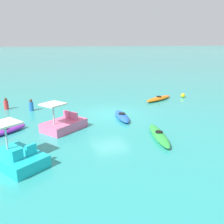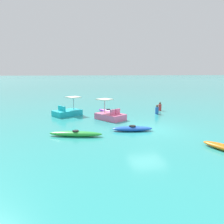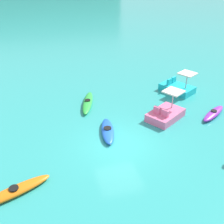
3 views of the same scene
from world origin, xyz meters
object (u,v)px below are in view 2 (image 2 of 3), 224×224
at_px(pedal_boat_cyan, 67,112).
at_px(kayak_purple, 108,111).
at_px(kayak_blue, 132,129).
at_px(pedal_boat_pink, 110,116).
at_px(person_by_kayaks, 157,110).
at_px(kayak_green, 76,134).
at_px(person_near_shore, 160,107).

bearing_deg(pedal_boat_cyan, kayak_purple, -81.20).
height_order(kayak_blue, pedal_boat_pink, pedal_boat_pink).
bearing_deg(kayak_blue, person_by_kayaks, -37.45).
relative_size(pedal_boat_pink, person_by_kayaks, 3.22).
bearing_deg(person_by_kayaks, kayak_green, 126.47).
xyz_separation_m(kayak_green, person_near_shore, (7.60, -9.04, 0.22)).
xyz_separation_m(kayak_green, pedal_boat_cyan, (6.93, 0.37, 0.17)).
distance_m(pedal_boat_pink, pedal_boat_cyan, 4.30).
distance_m(kayak_green, person_near_shore, 11.81).
distance_m(kayak_green, person_by_kayaks, 9.90).
distance_m(kayak_purple, pedal_boat_cyan, 3.99).
bearing_deg(person_near_shore, person_by_kayaks, 147.71).
relative_size(pedal_boat_cyan, person_by_kayaks, 3.22).
xyz_separation_m(kayak_purple, person_near_shore, (0.06, -5.47, 0.22)).
relative_size(kayak_purple, pedal_boat_pink, 0.89).
bearing_deg(pedal_boat_pink, kayak_green, 144.75).
relative_size(kayak_blue, person_near_shore, 3.16).
bearing_deg(kayak_purple, kayak_blue, -178.10).
xyz_separation_m(kayak_green, person_by_kayaks, (5.88, -7.96, 0.22)).
relative_size(kayak_green, pedal_boat_pink, 1.18).
relative_size(pedal_boat_pink, person_near_shore, 3.22).
xyz_separation_m(pedal_boat_pink, person_by_kayaks, (1.48, -4.85, 0.05)).
distance_m(kayak_blue, person_by_kayaks, 6.83).
xyz_separation_m(kayak_blue, person_by_kayaks, (5.42, -4.15, 0.22)).
distance_m(pedal_boat_pink, person_near_shore, 6.74).
distance_m(kayak_green, pedal_boat_pink, 5.39).
height_order(pedal_boat_pink, person_by_kayaks, pedal_boat_pink).
distance_m(pedal_boat_cyan, person_by_kayaks, 8.39).
bearing_deg(kayak_purple, pedal_boat_pink, 171.66).
height_order(kayak_purple, person_near_shore, person_near_shore).
height_order(kayak_blue, person_near_shore, person_near_shore).
bearing_deg(kayak_green, kayak_purple, -25.33).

